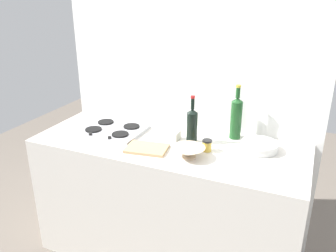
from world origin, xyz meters
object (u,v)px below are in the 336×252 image
wine_bottle_leftmost (192,125)px  wine_bottle_mid_left (236,117)px  plate_stack (260,146)px  cutting_board (147,148)px  stovetop_hob (113,130)px  condiment_jar_front (207,145)px  mixing_bowl (189,152)px  butter_dish (169,135)px

wine_bottle_leftmost → wine_bottle_mid_left: (0.25, 0.18, 0.03)m
plate_stack → cutting_board: 0.71m
stovetop_hob → condiment_jar_front: (0.71, -0.04, 0.02)m
mixing_bowl → butter_dish: size_ratio=1.49×
mixing_bowl → cutting_board: mixing_bowl is taller
stovetop_hob → cutting_board: bearing=-25.6°
stovetop_hob → wine_bottle_leftmost: (0.58, 0.05, 0.11)m
butter_dish → condiment_jar_front: bearing=-16.0°
wine_bottle_leftmost → stovetop_hob: bearing=-174.7°
plate_stack → condiment_jar_front: bearing=-154.7°
butter_dish → mixing_bowl: bearing=-45.0°
plate_stack → mixing_bowl: bearing=-143.6°
plate_stack → mixing_bowl: (-0.38, -0.28, 0.01)m
plate_stack → wine_bottle_mid_left: (-0.19, 0.13, 0.12)m
stovetop_hob → mixing_bowl: (0.64, -0.17, 0.02)m
butter_dish → cutting_board: (-0.06, -0.22, -0.02)m
mixing_bowl → condiment_jar_front: 0.15m
stovetop_hob → butter_dish: butter_dish is taller
wine_bottle_mid_left → butter_dish: (-0.41, -0.19, -0.12)m
wine_bottle_leftmost → mixing_bowl: bearing=-75.0°
wine_bottle_leftmost → cutting_board: wine_bottle_leftmost is taller
butter_dish → cutting_board: 0.23m
stovetop_hob → wine_bottle_leftmost: size_ratio=1.35×
stovetop_hob → mixing_bowl: mixing_bowl is taller
wine_bottle_leftmost → plate_stack: bearing=6.9°
wine_bottle_mid_left → mixing_bowl: wine_bottle_mid_left is taller
plate_stack → wine_bottle_leftmost: size_ratio=0.74×
stovetop_hob → cutting_board: 0.40m
mixing_bowl → butter_dish: mixing_bowl is taller
wine_bottle_mid_left → mixing_bowl: (-0.19, -0.41, -0.11)m
wine_bottle_leftmost → condiment_jar_front: wine_bottle_leftmost is taller
wine_bottle_leftmost → cutting_board: size_ratio=1.24×
wine_bottle_leftmost → condiment_jar_front: 0.18m
stovetop_hob → mixing_bowl: size_ratio=2.16×
wine_bottle_mid_left → butter_dish: size_ratio=2.76×
wine_bottle_leftmost → wine_bottle_mid_left: bearing=36.6°
wine_bottle_leftmost → butter_dish: 0.18m
stovetop_hob → plate_stack: (1.01, 0.11, 0.01)m
wine_bottle_mid_left → butter_dish: wine_bottle_mid_left is taller
wine_bottle_leftmost → mixing_bowl: (0.06, -0.22, -0.08)m
wine_bottle_leftmost → wine_bottle_mid_left: size_ratio=0.86×
wine_bottle_mid_left → condiment_jar_front: bearing=-112.5°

